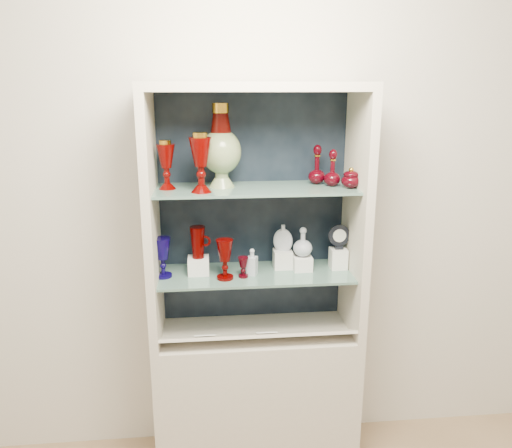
{
  "coord_description": "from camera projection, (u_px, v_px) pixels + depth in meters",
  "views": [
    {
      "loc": [
        -0.22,
        -0.71,
        1.92
      ],
      "look_at": [
        0.0,
        1.53,
        1.3
      ],
      "focal_mm": 35.0,
      "sensor_mm": 36.0,
      "label": 1
    }
  ],
  "objects": [
    {
      "name": "label_card_0",
      "position": [
        205.0,
        335.0,
        2.34
      ],
      "size": [
        0.1,
        0.06,
        0.03
      ],
      "primitive_type": "cube",
      "rotation": [
        -0.44,
        0.0,
        0.0
      ],
      "color": "white",
      "rests_on": "label_ledge"
    },
    {
      "name": "ruby_goblet_tall",
      "position": [
        225.0,
        259.0,
        2.31
      ],
      "size": [
        0.08,
        0.08,
        0.19
      ],
      "primitive_type": null,
      "rotation": [
        0.0,
        0.0,
        -0.04
      ],
      "color": "#4D0200",
      "rests_on": "shelf_lower"
    },
    {
      "name": "ruby_pitcher",
      "position": [
        198.0,
        242.0,
        2.37
      ],
      "size": [
        0.13,
        0.1,
        0.15
      ],
      "primitive_type": null,
      "rotation": [
        0.0,
        0.0,
        -0.23
      ],
      "color": "#4D0200",
      "rests_on": "riser_ruby_pitcher"
    },
    {
      "name": "cameo_medallion",
      "position": [
        339.0,
        236.0,
        2.44
      ],
      "size": [
        0.11,
        0.04,
        0.13
      ],
      "primitive_type": null,
      "rotation": [
        0.0,
        0.0,
        -0.01
      ],
      "color": "black",
      "rests_on": "riser_cameo_medallion"
    },
    {
      "name": "cabinet_side_left",
      "position": [
        152.0,
        221.0,
        2.28
      ],
      "size": [
        0.04,
        0.4,
        1.15
      ],
      "primitive_type": "cube",
      "color": "beige",
      "rests_on": "cabinet_base"
    },
    {
      "name": "riser_flat_flask",
      "position": [
        283.0,
        259.0,
        2.47
      ],
      "size": [
        0.09,
        0.09,
        0.09
      ],
      "primitive_type": "cube",
      "color": "silver",
      "rests_on": "shelf_lower"
    },
    {
      "name": "riser_ruby_pitcher",
      "position": [
        199.0,
        265.0,
        2.4
      ],
      "size": [
        0.1,
        0.1,
        0.08
      ],
      "primitive_type": "cube",
      "color": "silver",
      "rests_on": "shelf_lower"
    },
    {
      "name": "ruby_decanter_b",
      "position": [
        333.0,
        167.0,
        2.31
      ],
      "size": [
        0.09,
        0.09,
        0.18
      ],
      "primitive_type": null,
      "rotation": [
        0.0,
        0.0,
        0.21
      ],
      "color": "#380209",
      "rests_on": "shelf_upper"
    },
    {
      "name": "shelf_upper",
      "position": [
        256.0,
        189.0,
        2.31
      ],
      "size": [
        0.92,
        0.34,
        0.01
      ],
      "primitive_type": "cube",
      "color": "slate",
      "rests_on": "cabinet_side_left"
    },
    {
      "name": "ruby_goblet_small",
      "position": [
        243.0,
        267.0,
        2.35
      ],
      "size": [
        0.06,
        0.06,
        0.1
      ],
      "primitive_type": null,
      "rotation": [
        0.0,
        0.0,
        0.15
      ],
      "color": "#380209",
      "rests_on": "shelf_lower"
    },
    {
      "name": "cabinet_base",
      "position": [
        256.0,
        396.0,
        2.58
      ],
      "size": [
        1.0,
        0.4,
        0.75
      ],
      "primitive_type": "cube",
      "color": "beige",
      "rests_on": "ground"
    },
    {
      "name": "pedestal_lamp_left",
      "position": [
        166.0,
        165.0,
        2.24
      ],
      "size": [
        0.09,
        0.09,
        0.22
      ],
      "primitive_type": null,
      "rotation": [
        0.0,
        0.0,
        0.02
      ],
      "color": "#4D0200",
      "rests_on": "shelf_upper"
    },
    {
      "name": "enamel_urn",
      "position": [
        221.0,
        146.0,
        2.27
      ],
      "size": [
        0.19,
        0.19,
        0.38
      ],
      "primitive_type": null,
      "rotation": [
        0.0,
        0.0,
        -0.02
      ],
      "color": "#094313",
      "rests_on": "shelf_upper"
    },
    {
      "name": "wall_back",
      "position": [
        252.0,
        193.0,
        2.52
      ],
      "size": [
        3.5,
        0.02,
        2.8
      ],
      "primitive_type": "cube",
      "color": "beige",
      "rests_on": "ground"
    },
    {
      "name": "label_card_1",
      "position": [
        266.0,
        332.0,
        2.36
      ],
      "size": [
        0.1,
        0.06,
        0.03
      ],
      "primitive_type": "cube",
      "rotation": [
        -0.44,
        0.0,
        0.0
      ],
      "color": "white",
      "rests_on": "label_ledge"
    },
    {
      "name": "cabinet_side_right",
      "position": [
        356.0,
        216.0,
        2.37
      ],
      "size": [
        0.04,
        0.4,
        1.15
      ],
      "primitive_type": "cube",
      "color": "beige",
      "rests_on": "cabinet_base"
    },
    {
      "name": "flat_flask",
      "position": [
        283.0,
        237.0,
        2.44
      ],
      "size": [
        0.1,
        0.07,
        0.14
      ],
      "primitive_type": null,
      "rotation": [
        0.0,
        0.0,
        -0.34
      ],
      "color": "silver",
      "rests_on": "riser_flat_flask"
    },
    {
      "name": "cobalt_goblet",
      "position": [
        163.0,
        258.0,
        2.34
      ],
      "size": [
        0.09,
        0.09,
        0.19
      ],
      "primitive_type": null,
      "rotation": [
        0.0,
        0.0,
        -0.08
      ],
      "color": "#0A0243",
      "rests_on": "shelf_lower"
    },
    {
      "name": "ruby_decanter_a",
      "position": [
        317.0,
        162.0,
        2.36
      ],
      "size": [
        0.1,
        0.1,
        0.21
      ],
      "primitive_type": null,
      "rotation": [
        0.0,
        0.0,
        -0.26
      ],
      "color": "#380209",
      "rests_on": "shelf_upper"
    },
    {
      "name": "label_ledge",
      "position": [
        258.0,
        336.0,
        2.36
      ],
      "size": [
        0.92,
        0.17,
        0.09
      ],
      "primitive_type": "cube",
      "rotation": [
        -0.44,
        0.0,
        0.0
      ],
      "color": "beige",
      "rests_on": "cabinet_base"
    },
    {
      "name": "riser_clear_round_decanter",
      "position": [
        302.0,
        263.0,
        2.45
      ],
      "size": [
        0.09,
        0.09,
        0.07
      ],
      "primitive_type": "cube",
      "color": "silver",
      "rests_on": "shelf_lower"
    },
    {
      "name": "cabinet_top_cap",
      "position": [
        256.0,
        87.0,
        2.17
      ],
      "size": [
        1.0,
        0.4,
        0.04
      ],
      "primitive_type": "cube",
      "color": "beige",
      "rests_on": "cabinet_side_left"
    },
    {
      "name": "clear_square_bottle",
      "position": [
        252.0,
        262.0,
        2.38
      ],
      "size": [
        0.06,
        0.06,
        0.13
      ],
      "primitive_type": null,
      "rotation": [
        0.0,
        0.0,
        -0.4
      ],
      "color": "#A8B2C1",
      "rests_on": "shelf_lower"
    },
    {
      "name": "shelf_lower",
      "position": [
        256.0,
        274.0,
        2.42
      ],
      "size": [
        0.92,
        0.34,
        0.01
      ],
      "primitive_type": "cube",
      "color": "slate",
      "rests_on": "cabinet_side_left"
    },
    {
      "name": "clear_round_decanter",
      "position": [
        303.0,
        243.0,
        2.42
      ],
      "size": [
        0.12,
        0.12,
        0.14
      ],
      "primitive_type": null,
      "rotation": [
        0.0,
        0.0,
        0.32
      ],
      "color": "#A8B2C1",
      "rests_on": "riser_clear_round_decanter"
    },
    {
      "name": "pedestal_lamp_right",
      "position": [
        201.0,
        163.0,
        2.17
      ],
      "size": [
        0.13,
        0.13,
        0.26
      ],
      "primitive_type": null,
      "rotation": [
        0.0,
        0.0,
        0.4
      ],
      "color": "#4D0200",
      "rests_on": "shelf_upper"
    },
    {
      "name": "cabinet_back_panel",
      "position": [
        252.0,
        209.0,
        2.51
      ],
      "size": [
        0.98,
        0.02,
        1.15
      ],
      "primitive_type": "cube",
      "color": "black",
      "rests_on": "cabinet_base"
    },
    {
      "name": "lidded_bowl",
      "position": [
        351.0,
        178.0,
        2.28
      ],
      "size": [
        0.1,
        0.1,
        0.1
      ],
      "primitive_type": null,
      "rotation": [
        0.0,
        0.0,
        -0.22
      ],
      "color": "#380209",
      "rests_on": "shelf_upper"
    },
    {
      "name": "riser_cameo_medallion",
      "position": [
        338.0,
        258.0,
        2.47
      ],
      "size": [
        0.08,
        0.08,
        0.1
      ],
      "primitive_type": "cube",
      "color": "silver",
      "rests_on": "shelf_lower"
    }
  ]
}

